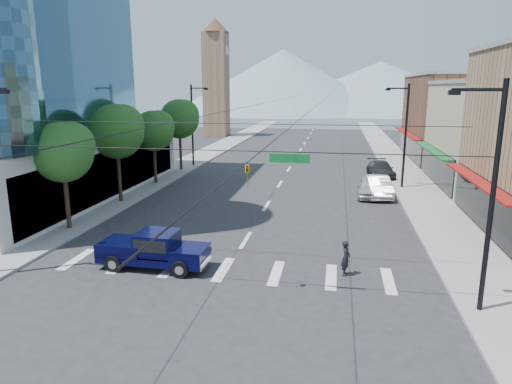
{
  "coord_description": "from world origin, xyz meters",
  "views": [
    {
      "loc": [
        5.0,
        -18.75,
        8.68
      ],
      "look_at": [
        0.69,
        5.58,
        3.0
      ],
      "focal_mm": 32.0,
      "sensor_mm": 36.0,
      "label": 1
    }
  ],
  "objects_px": {
    "parked_car_far": "(381,169)",
    "parked_car_mid": "(378,187)",
    "pedestrian": "(346,258)",
    "pickup_truck": "(153,249)",
    "parked_car_near": "(369,188)"
  },
  "relations": [
    {
      "from": "parked_car_far",
      "to": "parked_car_near",
      "type": "bearing_deg",
      "value": -105.75
    },
    {
      "from": "pickup_truck",
      "to": "pedestrian",
      "type": "distance_m",
      "value": 9.3
    },
    {
      "from": "pedestrian",
      "to": "parked_car_near",
      "type": "relative_size",
      "value": 0.37
    },
    {
      "from": "pedestrian",
      "to": "parked_car_mid",
      "type": "distance_m",
      "value": 16.89
    },
    {
      "from": "pedestrian",
      "to": "parked_car_far",
      "type": "distance_m",
      "value": 25.4
    },
    {
      "from": "parked_car_far",
      "to": "pedestrian",
      "type": "bearing_deg",
      "value": -103.53
    },
    {
      "from": "pickup_truck",
      "to": "pedestrian",
      "type": "bearing_deg",
      "value": 6.16
    },
    {
      "from": "pedestrian",
      "to": "parked_car_far",
      "type": "bearing_deg",
      "value": -3.67
    },
    {
      "from": "pedestrian",
      "to": "pickup_truck",
      "type": "bearing_deg",
      "value": 99.2
    },
    {
      "from": "pedestrian",
      "to": "parked_car_mid",
      "type": "height_order",
      "value": "pedestrian"
    },
    {
      "from": "pedestrian",
      "to": "parked_car_near",
      "type": "distance_m",
      "value": 16.53
    },
    {
      "from": "parked_car_far",
      "to": "parked_car_mid",
      "type": "bearing_deg",
      "value": -101.39
    },
    {
      "from": "parked_car_mid",
      "to": "parked_car_near",
      "type": "bearing_deg",
      "value": -165.08
    },
    {
      "from": "pickup_truck",
      "to": "parked_car_far",
      "type": "relative_size",
      "value": 1.01
    },
    {
      "from": "pickup_truck",
      "to": "parked_car_far",
      "type": "height_order",
      "value": "pickup_truck"
    }
  ]
}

